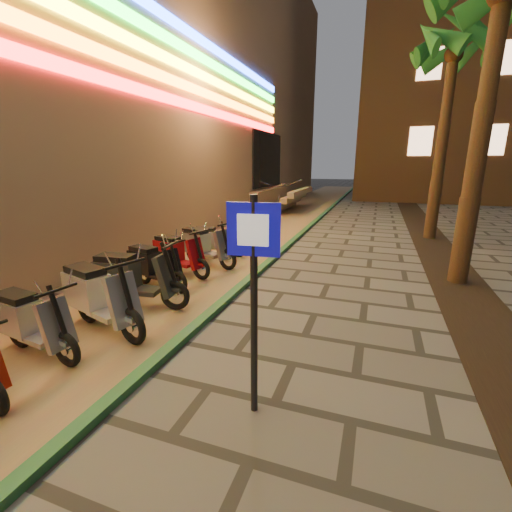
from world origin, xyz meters
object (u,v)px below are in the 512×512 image
at_px(scooter_10, 176,254).
at_px(scooter_11, 203,245).
at_px(scooter_7, 97,296).
at_px(scooter_12, 213,240).
at_px(pedestrian_sign, 254,279).
at_px(scooter_9, 152,265).
at_px(scooter_6, 29,321).
at_px(scooter_8, 131,278).

height_order(scooter_10, scooter_11, scooter_11).
distance_m(scooter_7, scooter_12, 4.69).
distance_m(pedestrian_sign, scooter_9, 4.60).
distance_m(scooter_6, scooter_10, 3.83).
bearing_deg(scooter_11, scooter_7, -72.43).
height_order(scooter_7, scooter_8, scooter_7).
distance_m(pedestrian_sign, scooter_8, 3.79).
xyz_separation_m(pedestrian_sign, scooter_7, (-3.02, 0.98, -0.95)).
height_order(scooter_9, scooter_10, scooter_10).
bearing_deg(scooter_7, scooter_12, 109.44).
height_order(pedestrian_sign, scooter_10, pedestrian_sign).
bearing_deg(scooter_10, scooter_9, -75.71).
height_order(pedestrian_sign, scooter_9, pedestrian_sign).
bearing_deg(scooter_7, scooter_9, 117.06).
height_order(scooter_7, scooter_10, scooter_7).
relative_size(scooter_9, scooter_10, 0.97).
height_order(pedestrian_sign, scooter_12, pedestrian_sign).
bearing_deg(scooter_7, scooter_8, 112.42).
bearing_deg(scooter_12, scooter_6, -102.23).
height_order(scooter_7, scooter_9, scooter_7).
distance_m(scooter_6, scooter_12, 5.60).
bearing_deg(scooter_11, scooter_12, 114.25).
bearing_deg(scooter_6, scooter_11, 95.00).
xyz_separation_m(scooter_9, scooter_12, (0.11, 2.74, -0.01)).
bearing_deg(scooter_10, scooter_12, 100.89).
height_order(scooter_9, scooter_11, scooter_11).
bearing_deg(scooter_7, scooter_11, 108.22).
relative_size(scooter_6, scooter_10, 0.96).
distance_m(scooter_6, scooter_7, 0.98).
height_order(scooter_6, scooter_9, scooter_9).
bearing_deg(scooter_8, scooter_6, -105.01).
height_order(scooter_8, scooter_10, scooter_8).
xyz_separation_m(pedestrian_sign, scooter_6, (-3.37, 0.06, -1.03)).
relative_size(pedestrian_sign, scooter_11, 1.34).
bearing_deg(scooter_6, scooter_9, 98.13).
bearing_deg(scooter_12, scooter_10, -104.91).
xyz_separation_m(scooter_7, scooter_10, (-0.38, 2.91, -0.06)).
bearing_deg(scooter_8, scooter_9, 97.41).
bearing_deg(scooter_12, scooter_8, -98.94).
bearing_deg(pedestrian_sign, scooter_6, 171.33).
bearing_deg(scooter_11, pedestrian_sign, -41.18).
bearing_deg(scooter_6, scooter_10, 97.95).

